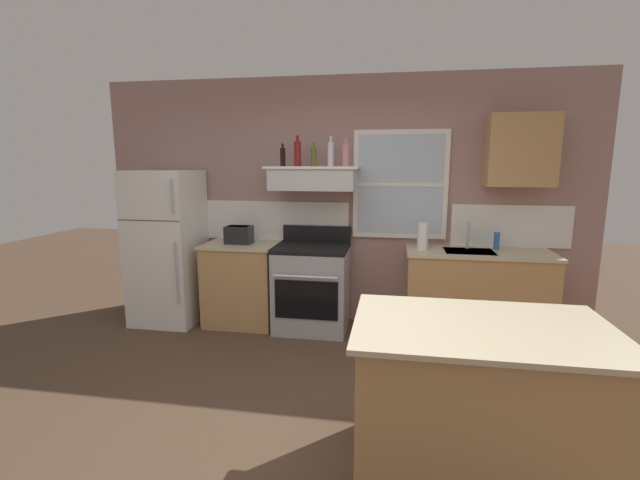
# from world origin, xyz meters

# --- Properties ---
(ground_plane) EXTENTS (16.00, 16.00, 0.00)m
(ground_plane) POSITION_xyz_m (0.00, 0.00, 0.00)
(ground_plane) COLOR #4C3828
(back_wall) EXTENTS (5.40, 0.11, 2.70)m
(back_wall) POSITION_xyz_m (0.03, 2.23, 1.35)
(back_wall) COLOR gray
(back_wall) RESTS_ON ground_plane
(refrigerator) EXTENTS (0.70, 0.72, 1.70)m
(refrigerator) POSITION_xyz_m (-1.90, 1.84, 0.85)
(refrigerator) COLOR white
(refrigerator) RESTS_ON ground_plane
(counter_left_of_stove) EXTENTS (0.79, 0.63, 0.91)m
(counter_left_of_stove) POSITION_xyz_m (-1.05, 1.90, 0.46)
(counter_left_of_stove) COLOR tan
(counter_left_of_stove) RESTS_ON ground_plane
(toaster) EXTENTS (0.30, 0.20, 0.19)m
(toaster) POSITION_xyz_m (-1.07, 1.90, 1.01)
(toaster) COLOR black
(toaster) RESTS_ON counter_left_of_stove
(stove_range) EXTENTS (0.76, 0.69, 1.09)m
(stove_range) POSITION_xyz_m (-0.25, 1.86, 0.46)
(stove_range) COLOR #9EA0A5
(stove_range) RESTS_ON ground_plane
(range_hood_shelf) EXTENTS (0.96, 0.52, 0.24)m
(range_hood_shelf) POSITION_xyz_m (-0.25, 1.96, 1.62)
(range_hood_shelf) COLOR silver
(bottle_balsamic_dark) EXTENTS (0.06, 0.06, 0.24)m
(bottle_balsamic_dark) POSITION_xyz_m (-0.58, 1.96, 1.84)
(bottle_balsamic_dark) COLOR black
(bottle_balsamic_dark) RESTS_ON range_hood_shelf
(bottle_red_label_wine) EXTENTS (0.07, 0.07, 0.32)m
(bottle_red_label_wine) POSITION_xyz_m (-0.42, 1.97, 1.88)
(bottle_red_label_wine) COLOR maroon
(bottle_red_label_wine) RESTS_ON range_hood_shelf
(bottle_olive_oil_square) EXTENTS (0.06, 0.06, 0.24)m
(bottle_olive_oil_square) POSITION_xyz_m (-0.25, 2.00, 1.85)
(bottle_olive_oil_square) COLOR #4C601E
(bottle_olive_oil_square) RESTS_ON range_hood_shelf
(bottle_clear_tall) EXTENTS (0.06, 0.06, 0.31)m
(bottle_clear_tall) POSITION_xyz_m (-0.08, 2.01, 1.88)
(bottle_clear_tall) COLOR silver
(bottle_clear_tall) RESTS_ON range_hood_shelf
(bottle_rose_pink) EXTENTS (0.07, 0.07, 0.28)m
(bottle_rose_pink) POSITION_xyz_m (0.09, 1.97, 1.86)
(bottle_rose_pink) COLOR #C67F84
(bottle_rose_pink) RESTS_ON range_hood_shelf
(counter_right_with_sink) EXTENTS (1.43, 0.63, 0.91)m
(counter_right_with_sink) POSITION_xyz_m (1.45, 1.90, 0.46)
(counter_right_with_sink) COLOR tan
(counter_right_with_sink) RESTS_ON ground_plane
(sink_faucet) EXTENTS (0.03, 0.17, 0.28)m
(sink_faucet) POSITION_xyz_m (1.35, 2.00, 1.08)
(sink_faucet) COLOR silver
(sink_faucet) RESTS_ON counter_right_with_sink
(paper_towel_roll) EXTENTS (0.11, 0.11, 0.27)m
(paper_towel_roll) POSITION_xyz_m (0.89, 1.90, 1.04)
(paper_towel_roll) COLOR white
(paper_towel_roll) RESTS_ON counter_right_with_sink
(dish_soap_bottle) EXTENTS (0.06, 0.06, 0.18)m
(dish_soap_bottle) POSITION_xyz_m (1.63, 2.00, 1.00)
(dish_soap_bottle) COLOR blue
(dish_soap_bottle) RESTS_ON counter_right_with_sink
(kitchen_island) EXTENTS (1.40, 0.90, 0.91)m
(kitchen_island) POSITION_xyz_m (1.10, -0.20, 0.46)
(kitchen_island) COLOR tan
(kitchen_island) RESTS_ON ground_plane
(upper_cabinet_right) EXTENTS (0.64, 0.32, 0.70)m
(upper_cabinet_right) POSITION_xyz_m (1.80, 2.04, 1.90)
(upper_cabinet_right) COLOR tan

